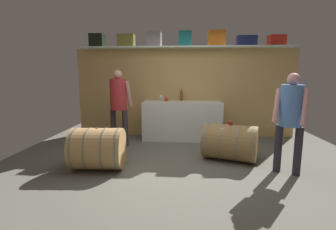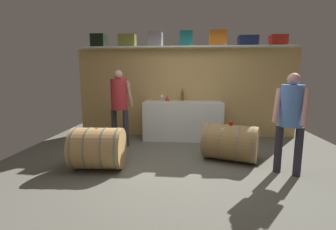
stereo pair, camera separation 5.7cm
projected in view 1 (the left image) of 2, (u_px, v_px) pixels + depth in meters
The scene contains 19 objects.
ground_plane at pixel (184, 157), 4.50m from camera, with size 6.38×7.46×0.02m, color #616156.
back_wall_panel at pixel (185, 93), 5.90m from camera, with size 5.18×0.10×2.08m, color tan.
high_shelf_board at pixel (185, 47), 5.58m from camera, with size 4.77×0.40×0.03m, color silver.
toolcase_black at pixel (98, 41), 5.69m from camera, with size 0.32×0.29×0.29m, color black.
toolcase_olive at pixel (126, 41), 5.65m from camera, with size 0.38×0.23×0.28m, color olive.
toolcase_grey at pixel (154, 40), 5.60m from camera, with size 0.32×0.24×0.32m, color gray.
toolcase_teal at pixel (185, 39), 5.56m from camera, with size 0.28×0.27×0.33m, color teal.
toolcase_orange at pixel (217, 38), 5.51m from camera, with size 0.36×0.23×0.35m, color orange.
toolcase_navy at pixel (247, 41), 5.48m from camera, with size 0.42×0.26×0.22m, color navy.
toolcase_red at pixel (277, 41), 5.44m from camera, with size 0.35×0.25×0.23m, color red.
work_cabinet at pixel (182, 120), 5.64m from camera, with size 1.78×0.62×0.88m, color white.
wine_bottle_amber at pixel (181, 95), 5.75m from camera, with size 0.07×0.07×0.29m.
wine_glass at pixel (161, 97), 5.55m from camera, with size 0.08×0.08×0.15m.
red_funnel at pixel (166, 98), 5.69m from camera, with size 0.11×0.11×0.12m, color red.
wine_barrel_near at pixel (230, 142), 4.26m from camera, with size 1.05×0.88×0.64m.
wine_barrel_far at pixel (98, 149), 3.85m from camera, with size 0.82×0.69×0.67m.
tasting_cup at pixel (230, 123), 4.20m from camera, with size 0.07×0.07×0.05m, color red.
winemaker_pouring at pixel (291, 113), 3.57m from camera, with size 0.49×0.42×1.50m.
visitor_tasting at pixel (119, 100), 5.03m from camera, with size 0.50×0.42×1.57m.
Camera 1 is at (-0.02, -3.79, 1.47)m, focal length 26.15 mm.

